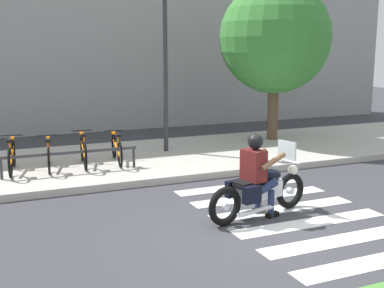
# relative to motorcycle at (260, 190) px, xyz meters

# --- Properties ---
(ground_plane) EXTENTS (48.00, 48.00, 0.00)m
(ground_plane) POSITION_rel_motorcycle_xyz_m (-0.35, -0.62, -0.46)
(ground_plane) COLOR #38383D
(sidewalk) EXTENTS (24.00, 4.40, 0.15)m
(sidewalk) POSITION_rel_motorcycle_xyz_m (-0.35, 4.74, -0.39)
(sidewalk) COLOR #B7B2A8
(sidewalk) RESTS_ON ground
(crosswalk_stripe_0) EXTENTS (2.80, 0.40, 0.01)m
(crosswalk_stripe_0) POSITION_rel_motorcycle_xyz_m (0.60, -2.22, -0.46)
(crosswalk_stripe_0) COLOR white
(crosswalk_stripe_0) RESTS_ON ground
(crosswalk_stripe_1) EXTENTS (2.80, 0.40, 0.01)m
(crosswalk_stripe_1) POSITION_rel_motorcycle_xyz_m (0.60, -1.42, -0.46)
(crosswalk_stripe_1) COLOR white
(crosswalk_stripe_1) RESTS_ON ground
(crosswalk_stripe_2) EXTENTS (2.80, 0.40, 0.01)m
(crosswalk_stripe_2) POSITION_rel_motorcycle_xyz_m (0.60, -0.62, -0.46)
(crosswalk_stripe_2) COLOR white
(crosswalk_stripe_2) RESTS_ON ground
(crosswalk_stripe_3) EXTENTS (2.80, 0.40, 0.01)m
(crosswalk_stripe_3) POSITION_rel_motorcycle_xyz_m (0.60, 0.18, -0.46)
(crosswalk_stripe_3) COLOR white
(crosswalk_stripe_3) RESTS_ON ground
(crosswalk_stripe_4) EXTENTS (2.80, 0.40, 0.01)m
(crosswalk_stripe_4) POSITION_rel_motorcycle_xyz_m (0.60, 0.98, -0.46)
(crosswalk_stripe_4) COLOR white
(crosswalk_stripe_4) RESTS_ON ground
(crosswalk_stripe_5) EXTENTS (2.80, 0.40, 0.01)m
(crosswalk_stripe_5) POSITION_rel_motorcycle_xyz_m (0.60, 1.78, -0.46)
(crosswalk_stripe_5) COLOR white
(crosswalk_stripe_5) RESTS_ON ground
(motorcycle) EXTENTS (2.13, 0.83, 1.24)m
(motorcycle) POSITION_rel_motorcycle_xyz_m (0.00, 0.00, 0.00)
(motorcycle) COLOR black
(motorcycle) RESTS_ON ground
(rider) EXTENTS (0.71, 0.63, 1.44)m
(rider) POSITION_rel_motorcycle_xyz_m (-0.08, -0.01, 0.37)
(rider) COLOR #591919
(rider) RESTS_ON ground
(bicycle_0) EXTENTS (0.48, 1.67, 0.78)m
(bicycle_0) POSITION_rel_motorcycle_xyz_m (-3.68, 4.28, 0.04)
(bicycle_0) COLOR black
(bicycle_0) RESTS_ON sidewalk
(bicycle_1) EXTENTS (0.48, 1.62, 0.72)m
(bicycle_1) POSITION_rel_motorcycle_xyz_m (-2.90, 4.29, 0.02)
(bicycle_1) COLOR black
(bicycle_1) RESTS_ON sidewalk
(bicycle_2) EXTENTS (0.48, 1.64, 0.79)m
(bicycle_2) POSITION_rel_motorcycle_xyz_m (-2.12, 4.28, 0.05)
(bicycle_2) COLOR black
(bicycle_2) RESTS_ON sidewalk
(bicycle_3) EXTENTS (0.48, 1.68, 0.73)m
(bicycle_3) POSITION_rel_motorcycle_xyz_m (-1.34, 4.29, 0.03)
(bicycle_3) COLOR black
(bicycle_3) RESTS_ON sidewalk
(bike_rack) EXTENTS (2.94, 0.07, 0.49)m
(bike_rack) POSITION_rel_motorcycle_xyz_m (-2.51, 3.73, 0.10)
(bike_rack) COLOR #333338
(bike_rack) RESTS_ON sidewalk
(street_lamp) EXTENTS (0.28, 0.28, 4.34)m
(street_lamp) POSITION_rel_motorcycle_xyz_m (0.22, 5.14, 2.17)
(street_lamp) COLOR #2D2D33
(street_lamp) RESTS_ON ground
(tree_near_rack) EXTENTS (3.24, 3.24, 4.76)m
(tree_near_rack) POSITION_rel_motorcycle_xyz_m (3.76, 5.54, 2.67)
(tree_near_rack) COLOR brown
(tree_near_rack) RESTS_ON ground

